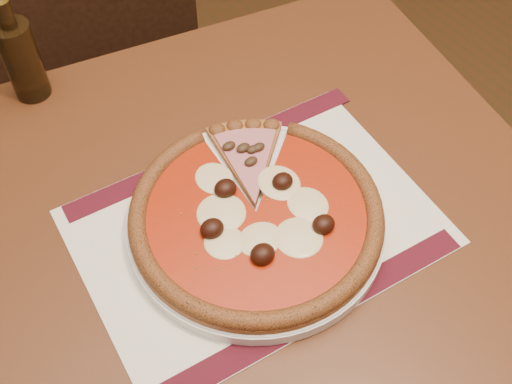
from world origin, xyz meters
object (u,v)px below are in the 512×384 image
Objects in this scene: plate at (256,222)px; chair_far at (90,44)px; pizza at (256,214)px; table at (264,256)px; bottle at (21,57)px.

chair_far is at bearing 84.24° from plate.
pizza is (-0.08, -0.74, 0.26)m from chair_far.
chair_far reaches higher than table.
chair_far is at bearing 84.22° from pizza.
bottle is at bearing 108.29° from pizza.
plate is at bearing -71.68° from bottle.
bottle reaches higher than pizza.
plate is (-0.07, -0.74, 0.24)m from chair_far.
bottle is (-0.21, -0.34, 0.30)m from chair_far.
chair_far is (0.05, 0.73, -0.13)m from table.
plate is at bearing 61.08° from pizza.
bottle is at bearing 71.02° from chair_far.
table is 5.17× the size of bottle.
table is at bearing 24.02° from plate.
table is 1.03× the size of chair_far.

